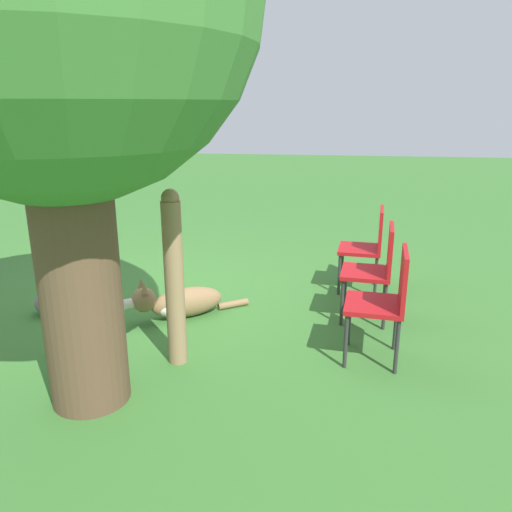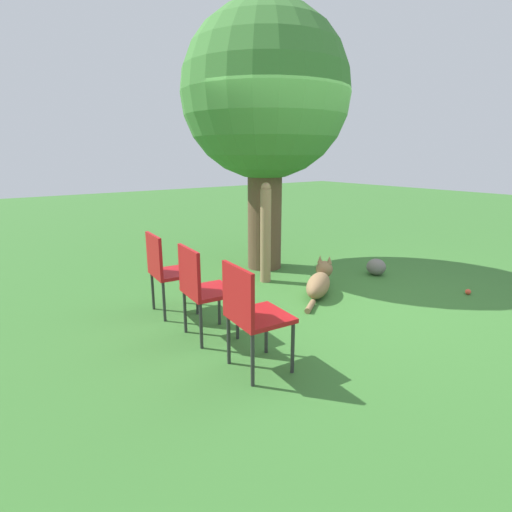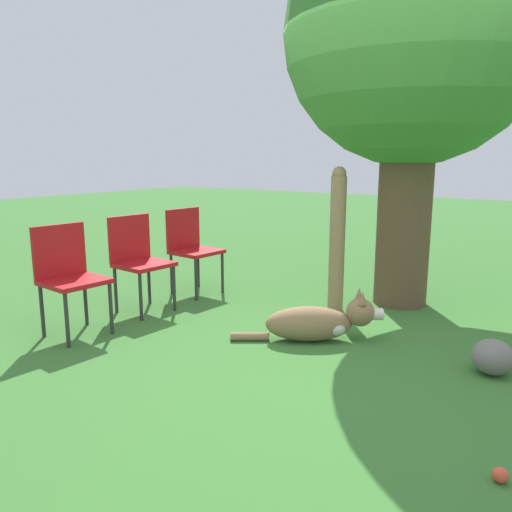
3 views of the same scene
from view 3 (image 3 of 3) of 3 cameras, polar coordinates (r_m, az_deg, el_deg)
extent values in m
plane|color=#38702D|center=(3.67, 8.74, -11.16)|extent=(30.00, 30.00, 0.00)
cylinder|color=brown|center=(4.89, 16.60, 5.16)|extent=(0.50, 0.50, 1.83)
sphere|color=#427F38|center=(4.99, 17.68, 23.14)|extent=(2.31, 2.31, 2.31)
ellipsoid|color=olive|center=(3.89, 6.04, -7.71)|extent=(0.70, 0.59, 0.27)
ellipsoid|color=silver|center=(3.92, 8.73, -7.84)|extent=(0.32, 0.31, 0.16)
sphere|color=olive|center=(3.92, 11.82, -6.30)|extent=(0.30, 0.30, 0.22)
cylinder|color=silver|center=(3.95, 13.58, -6.48)|extent=(0.13, 0.13, 0.09)
cone|color=olive|center=(3.94, 11.71, -4.24)|extent=(0.07, 0.07, 0.10)
cone|color=olive|center=(3.83, 12.08, -4.71)|extent=(0.07, 0.07, 0.10)
cylinder|color=olive|center=(3.90, -0.71, -9.19)|extent=(0.28, 0.22, 0.06)
cylinder|color=#937551|center=(4.56, 9.24, 1.27)|extent=(0.14, 0.14, 1.23)
sphere|color=#937551|center=(4.50, 9.50, 9.27)|extent=(0.13, 0.13, 0.13)
cube|color=#B21419|center=(4.14, -20.01, -2.78)|extent=(0.46, 0.48, 0.04)
cube|color=#B21419|center=(4.26, -21.55, 0.60)|extent=(0.07, 0.44, 0.41)
cylinder|color=#2D2D2D|center=(4.14, -16.25, -5.79)|extent=(0.03, 0.03, 0.42)
cylinder|color=#2D2D2D|center=(3.95, -20.80, -6.91)|extent=(0.03, 0.03, 0.42)
cylinder|color=#2D2D2D|center=(4.44, -18.91, -4.83)|extent=(0.03, 0.03, 0.42)
cylinder|color=#2D2D2D|center=(4.26, -23.25, -5.81)|extent=(0.03, 0.03, 0.42)
cube|color=#B21419|center=(4.61, -12.68, -0.98)|extent=(0.46, 0.48, 0.04)
cube|color=#B21419|center=(4.72, -14.26, 2.02)|extent=(0.07, 0.44, 0.41)
cylinder|color=#2D2D2D|center=(4.64, -9.34, -3.66)|extent=(0.03, 0.03, 0.42)
cylinder|color=#2D2D2D|center=(4.41, -13.04, -4.60)|extent=(0.03, 0.03, 0.42)
cylinder|color=#2D2D2D|center=(4.91, -12.13, -2.94)|extent=(0.03, 0.03, 0.42)
cylinder|color=#2D2D2D|center=(4.69, -15.75, -3.78)|extent=(0.03, 0.03, 0.42)
cube|color=#B21419|center=(5.14, -6.80, 0.48)|extent=(0.46, 0.48, 0.04)
cube|color=#B21419|center=(5.25, -8.33, 3.15)|extent=(0.07, 0.44, 0.41)
cylinder|color=#2D2D2D|center=(5.20, -3.86, -1.93)|extent=(0.03, 0.03, 0.42)
cylinder|color=#2D2D2D|center=(4.94, -6.87, -2.69)|extent=(0.03, 0.03, 0.42)
cylinder|color=#2D2D2D|center=(5.45, -6.63, -1.37)|extent=(0.03, 0.03, 0.42)
cylinder|color=#2D2D2D|center=(5.20, -9.63, -2.07)|extent=(0.03, 0.03, 0.42)
sphere|color=#E54C33|center=(2.60, 26.14, -21.56)|extent=(0.07, 0.07, 0.07)
ellipsoid|color=slate|center=(3.65, 25.43, -10.38)|extent=(0.26, 0.27, 0.23)
camera|label=1|loc=(7.93, 12.42, 14.43)|focal=35.00mm
camera|label=2|loc=(5.02, -56.62, 9.40)|focal=28.00mm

